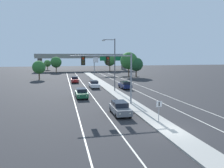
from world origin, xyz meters
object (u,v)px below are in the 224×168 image
car_oncoming_grey (120,108)px  car_receding_navy (125,85)px  street_lamp_median (114,62)px  tree_far_right_a (110,60)px  car_oncoming_white (94,84)px  median_sign_post (159,108)px  car_oncoming_red (75,79)px  tree_far_left_a (39,67)px  tree_far_right_b (136,64)px  tree_far_left_c (47,63)px  car_oncoming_green (81,93)px  tree_far_right_c (129,61)px  tree_far_left_b (56,62)px  overhead_signal_mast (112,67)px  highway_sign_gantry (112,58)px

car_oncoming_grey → car_receding_navy: same height
street_lamp_median → tree_far_right_a: 56.32m
street_lamp_median → car_oncoming_white: (-3.07, 5.60, -4.97)m
median_sign_post → car_oncoming_white: size_ratio=0.49×
car_oncoming_red → tree_far_left_a: tree_far_left_a is taller
tree_far_right_b → tree_far_left_c: size_ratio=1.31×
car_receding_navy → car_oncoming_green: bearing=-139.7°
tree_far_right_b → tree_far_right_a: (-2.58, 28.70, 0.73)m
car_receding_navy → tree_far_right_c: 26.54m
car_oncoming_red → tree_far_left_c: size_ratio=0.94×
median_sign_post → tree_far_left_b: bearing=99.4°
car_oncoming_grey → tree_far_right_c: (14.58, 44.89, 4.43)m
overhead_signal_mast → tree_far_right_b: overhead_signal_mast is taller
highway_sign_gantry → car_oncoming_green: bearing=-108.7°
tree_far_right_c → median_sign_post: bearing=-103.2°
car_oncoming_white → tree_far_left_a: (-13.20, 20.20, 2.75)m
street_lamp_median → tree_far_right_a: street_lamp_median is taller
car_oncoming_red → tree_far_right_a: bearing=65.8°
highway_sign_gantry → tree_far_left_a: 27.74m
car_oncoming_grey → tree_far_left_a: tree_far_left_a is taller
highway_sign_gantry → tree_far_left_b: size_ratio=2.06×
car_oncoming_grey → highway_sign_gantry: 57.09m
median_sign_post → tree_far_right_c: bearing=76.8°
car_oncoming_white → tree_far_right_c: tree_far_right_c is taller
street_lamp_median → car_oncoming_green: bearing=-141.4°
tree_far_right_c → tree_far_right_b: 2.70m
car_oncoming_white → tree_far_right_a: size_ratio=0.60×
median_sign_post → tree_far_right_c: size_ratio=0.27×
overhead_signal_mast → highway_sign_gantry: 51.77m
street_lamp_median → tree_far_right_b: (13.52, 26.53, -1.68)m
car_receding_navy → tree_far_right_b: 25.90m
tree_far_left_b → tree_far_right_b: tree_far_left_b is taller
street_lamp_median → tree_far_left_c: street_lamp_median is taller
street_lamp_median → car_receding_navy: (3.17, 3.02, -4.97)m
car_oncoming_grey → car_oncoming_green: (-3.56, 11.70, 0.00)m
car_oncoming_grey → tree_far_right_b: (16.65, 43.58, 3.29)m
street_lamp_median → highway_sign_gantry: (8.18, 38.65, 0.37)m
tree_far_left_a → car_receding_navy: bearing=-49.5°
street_lamp_median → tree_far_left_a: size_ratio=1.83×
tree_far_left_c → car_oncoming_grey: bearing=-81.3°
median_sign_post → tree_far_left_c: 92.53m
car_oncoming_green → tree_far_right_b: (20.21, 31.88, 3.29)m
car_receding_navy → tree_far_right_a: (7.77, 52.22, 4.02)m
highway_sign_gantry → tree_far_left_c: size_ratio=2.77×
car_receding_navy → tree_far_left_c: bearing=106.4°
car_oncoming_green → car_receding_navy: bearing=40.3°
car_oncoming_grey → highway_sign_gantry: highway_sign_gantry is taller
median_sign_post → car_receding_navy: median_sign_post is taller
car_oncoming_red → tree_far_left_b: (-5.46, 36.03, 3.38)m
car_oncoming_white → tree_far_right_c: bearing=56.9°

